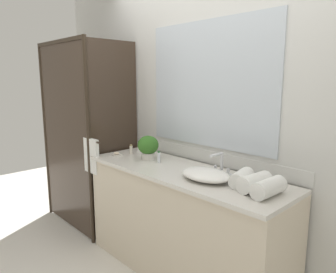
{
  "coord_description": "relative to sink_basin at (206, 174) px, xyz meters",
  "views": [
    {
      "loc": [
        1.65,
        -1.71,
        1.61
      ],
      "look_at": [
        -0.15,
        0.0,
        1.15
      ],
      "focal_mm": 33.36,
      "sensor_mm": 36.0,
      "label": 1
    }
  ],
  "objects": [
    {
      "name": "ground_plane",
      "position": [
        -0.29,
        0.04,
        -0.94
      ],
      "size": [
        8.0,
        8.0,
        0.0
      ],
      "primitive_type": "plane",
      "color": "silver"
    },
    {
      "name": "wall_back_with_mirror",
      "position": [
        -0.29,
        0.39,
        0.37
      ],
      "size": [
        4.4,
        0.06,
        2.6
      ],
      "color": "silver",
      "rests_on": "ground_plane"
    },
    {
      "name": "vanity_cabinet",
      "position": [
        -0.29,
        0.05,
        -0.49
      ],
      "size": [
        1.8,
        0.58,
        0.9
      ],
      "color": "beige",
      "rests_on": "ground_plane"
    },
    {
      "name": "shower_enclosure",
      "position": [
        -1.56,
        -0.14,
        0.08
      ],
      "size": [
        1.2,
        0.59,
        2.0
      ],
      "color": "#2D2319",
      "rests_on": "ground_plane"
    },
    {
      "name": "sink_basin",
      "position": [
        0.0,
        0.0,
        0.0
      ],
      "size": [
        0.39,
        0.28,
        0.08
      ],
      "primitive_type": "ellipsoid",
      "color": "white",
      "rests_on": "vanity_cabinet"
    },
    {
      "name": "faucet",
      "position": [
        0.0,
        0.17,
        0.02
      ],
      "size": [
        0.17,
        0.16,
        0.17
      ],
      "color": "silver",
      "rests_on": "vanity_cabinet"
    },
    {
      "name": "potted_plant",
      "position": [
        -0.73,
        0.07,
        0.08
      ],
      "size": [
        0.19,
        0.19,
        0.21
      ],
      "color": "beige",
      "rests_on": "vanity_cabinet"
    },
    {
      "name": "soap_dish",
      "position": [
        -1.04,
        -0.05,
        -0.02
      ],
      "size": [
        0.1,
        0.07,
        0.04
      ],
      "color": "silver",
      "rests_on": "vanity_cabinet"
    },
    {
      "name": "amenity_bottle_body_wash",
      "position": [
        -0.57,
        0.06,
        0.01
      ],
      "size": [
        0.03,
        0.03,
        0.1
      ],
      "color": "silver",
      "rests_on": "vanity_cabinet"
    },
    {
      "name": "amenity_bottle_lotion",
      "position": [
        -1.04,
        0.21,
        0.01
      ],
      "size": [
        0.03,
        0.03,
        0.1
      ],
      "color": "white",
      "rests_on": "vanity_cabinet"
    },
    {
      "name": "amenity_bottle_shampoo",
      "position": [
        -0.99,
        0.08,
        0.01
      ],
      "size": [
        0.03,
        0.03,
        0.09
      ],
      "color": "silver",
      "rests_on": "vanity_cabinet"
    },
    {
      "name": "rolled_towel_near_edge",
      "position": [
        0.47,
        0.03,
        0.02
      ],
      "size": [
        0.12,
        0.26,
        0.11
      ],
      "primitive_type": "cylinder",
      "rotation": [
        1.57,
        0.0,
        -0.05
      ],
      "color": "white",
      "rests_on": "vanity_cabinet"
    },
    {
      "name": "rolled_towel_middle",
      "position": [
        0.36,
        0.05,
        0.02
      ],
      "size": [
        0.14,
        0.25,
        0.11
      ],
      "primitive_type": "cylinder",
      "rotation": [
        1.57,
        0.0,
        -0.12
      ],
      "color": "white",
      "rests_on": "vanity_cabinet"
    },
    {
      "name": "rolled_towel_far_edge",
      "position": [
        0.25,
        0.07,
        0.02
      ],
      "size": [
        0.15,
        0.23,
        0.11
      ],
      "primitive_type": "cylinder",
      "rotation": [
        1.57,
        0.0,
        0.22
      ],
      "color": "white",
      "rests_on": "vanity_cabinet"
    }
  ]
}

